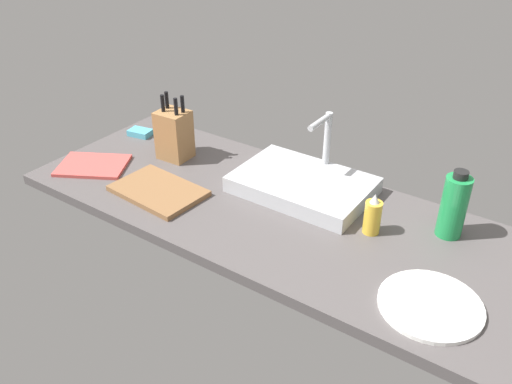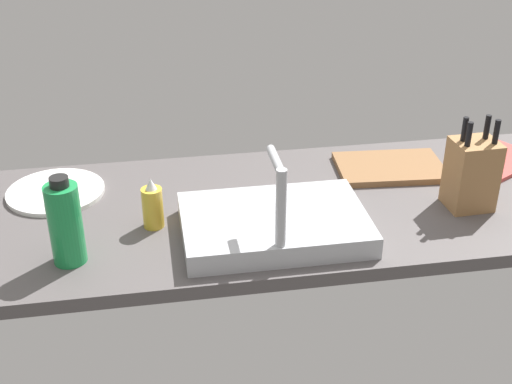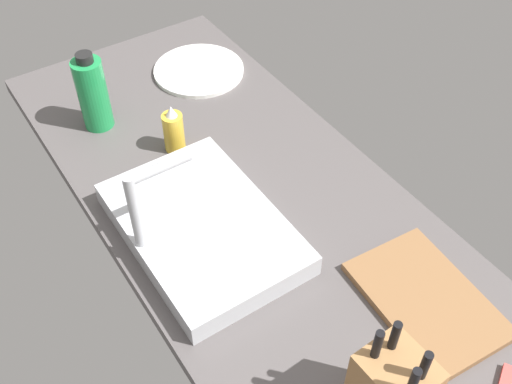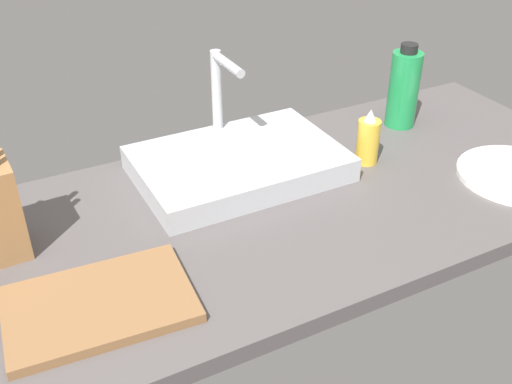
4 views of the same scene
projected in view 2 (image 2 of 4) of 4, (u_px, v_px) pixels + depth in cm
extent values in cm
cube|color=#514C4C|center=(276.00, 210.00, 180.40)|extent=(167.96, 64.81, 3.50)
cube|color=#B7BABF|center=(274.00, 224.00, 165.62)|extent=(44.26, 29.96, 5.39)
cylinder|color=#B7BABF|center=(281.00, 219.00, 149.39)|extent=(2.40, 2.40, 24.13)
cylinder|color=#B7BABF|center=(276.00, 161.00, 149.59)|extent=(2.00, 12.65, 2.00)
cylinder|color=#B7BABF|center=(265.00, 259.00, 153.68)|extent=(1.60, 1.60, 4.00)
cube|color=#9E7042|center=(471.00, 174.00, 174.66)|extent=(11.49, 10.36, 18.22)
cylinder|color=black|center=(487.00, 127.00, 170.48)|extent=(1.46, 1.46, 6.21)
cylinder|color=black|center=(496.00, 132.00, 167.92)|extent=(1.46, 1.46, 6.21)
cylinder|color=black|center=(465.00, 129.00, 169.37)|extent=(1.46, 1.46, 6.21)
cylinder|color=black|center=(469.00, 134.00, 166.60)|extent=(1.46, 1.46, 6.21)
cube|color=brown|center=(390.00, 167.00, 196.55)|extent=(31.33, 21.97, 1.80)
cylinder|color=gold|center=(153.00, 208.00, 167.63)|extent=(5.12, 5.12, 10.35)
cone|color=silver|center=(151.00, 184.00, 164.49)|extent=(2.81, 2.81, 2.80)
cylinder|color=#1E8E47|center=(66.00, 224.00, 152.33)|extent=(7.56, 7.56, 19.08)
cylinder|color=black|center=(59.00, 182.00, 147.24)|extent=(4.16, 4.16, 2.20)
cylinder|color=white|center=(56.00, 192.00, 184.44)|extent=(25.81, 25.81, 1.20)
cube|color=#CC4C47|center=(496.00, 160.00, 201.48)|extent=(29.43, 26.96, 1.20)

